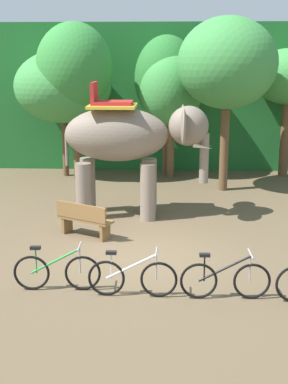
{
  "coord_description": "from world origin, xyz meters",
  "views": [
    {
      "loc": [
        0.72,
        -11.32,
        4.44
      ],
      "look_at": [
        0.1,
        1.0,
        1.3
      ],
      "focal_mm": 49.72,
      "sensor_mm": 36.0,
      "label": 1
    }
  ],
  "objects_px": {
    "tree_far_right": "(167,79)",
    "tree_left": "(171,90)",
    "bike_green": "(57,272)",
    "bike_black": "(225,280)",
    "tree_far_left": "(74,68)",
    "tree_center_left": "(63,87)",
    "elephant": "(129,140)",
    "tree_right": "(227,64)",
    "wooden_bench": "(84,219)",
    "bike_white": "(132,277)"
  },
  "relations": [
    {
      "from": "bike_white",
      "to": "bike_black",
      "type": "distance_m",
      "value": 1.75
    },
    {
      "from": "tree_far_right",
      "to": "tree_right",
      "type": "relative_size",
      "value": 0.91
    },
    {
      "from": "tree_center_left",
      "to": "tree_far_left",
      "type": "xyz_separation_m",
      "value": [
        0.56,
        -0.64,
        0.7
      ]
    },
    {
      "from": "bike_white",
      "to": "bike_green",
      "type": "bearing_deg",
      "value": 172.03
    },
    {
      "from": "tree_far_left",
      "to": "tree_right",
      "type": "xyz_separation_m",
      "value": [
        5.27,
        -1.34,
        0.16
      ]
    },
    {
      "from": "tree_right",
      "to": "bike_white",
      "type": "height_order",
      "value": "tree_right"
    },
    {
      "from": "tree_center_left",
      "to": "tree_right",
      "type": "bearing_deg",
      "value": -18.83
    },
    {
      "from": "tree_left",
      "to": "bike_green",
      "type": "bearing_deg",
      "value": -101.97
    },
    {
      "from": "tree_right",
      "to": "wooden_bench",
      "type": "xyz_separation_m",
      "value": [
        -3.98,
        -5.14,
        -3.75
      ]
    },
    {
      "from": "tree_far_right",
      "to": "bike_black",
      "type": "xyz_separation_m",
      "value": [
        1.23,
        -10.93,
        -3.25
      ]
    },
    {
      "from": "tree_right",
      "to": "bike_green",
      "type": "relative_size",
      "value": 3.36
    },
    {
      "from": "tree_left",
      "to": "elephant",
      "type": "distance_m",
      "value": 5.43
    },
    {
      "from": "tree_center_left",
      "to": "elephant",
      "type": "relative_size",
      "value": 1.14
    },
    {
      "from": "tree_far_right",
      "to": "bike_green",
      "type": "xyz_separation_m",
      "value": [
        -2.01,
        -10.7,
        -3.25
      ]
    },
    {
      "from": "tree_far_left",
      "to": "tree_left",
      "type": "bearing_deg",
      "value": 10.61
    },
    {
      "from": "tree_left",
      "to": "wooden_bench",
      "type": "bearing_deg",
      "value": -106.9
    },
    {
      "from": "tree_center_left",
      "to": "tree_right",
      "type": "height_order",
      "value": "tree_right"
    },
    {
      "from": "tree_far_right",
      "to": "wooden_bench",
      "type": "bearing_deg",
      "value": -104.83
    },
    {
      "from": "tree_left",
      "to": "tree_far_right",
      "type": "bearing_deg",
      "value": 113.77
    },
    {
      "from": "bike_black",
      "to": "bike_white",
      "type": "bearing_deg",
      "value": 179.42
    },
    {
      "from": "bike_white",
      "to": "bike_black",
      "type": "height_order",
      "value": "same"
    },
    {
      "from": "tree_center_left",
      "to": "elephant",
      "type": "xyz_separation_m",
      "value": [
        2.83,
        -5.19,
        -1.17
      ]
    },
    {
      "from": "wooden_bench",
      "to": "tree_far_left",
      "type": "bearing_deg",
      "value": 101.21
    },
    {
      "from": "bike_green",
      "to": "tree_left",
      "type": "bearing_deg",
      "value": 78.03
    },
    {
      "from": "tree_left",
      "to": "bike_green",
      "type": "xyz_separation_m",
      "value": [
        -2.19,
        -10.31,
        -2.89
      ]
    },
    {
      "from": "tree_far_left",
      "to": "tree_left",
      "type": "height_order",
      "value": "tree_far_left"
    },
    {
      "from": "tree_far_right",
      "to": "elephant",
      "type": "xyz_separation_m",
      "value": [
        -1.0,
        -5.58,
        -1.44
      ]
    },
    {
      "from": "tree_left",
      "to": "tree_center_left",
      "type": "bearing_deg",
      "value": -179.97
    },
    {
      "from": "bike_green",
      "to": "bike_black",
      "type": "distance_m",
      "value": 3.25
    },
    {
      "from": "tree_center_left",
      "to": "tree_left",
      "type": "bearing_deg",
      "value": 0.03
    },
    {
      "from": "bike_black",
      "to": "elephant",
      "type": "bearing_deg",
      "value": 112.58
    },
    {
      "from": "elephant",
      "to": "tree_left",
      "type": "bearing_deg",
      "value": 77.28
    },
    {
      "from": "tree_center_left",
      "to": "tree_far_right",
      "type": "bearing_deg",
      "value": 5.91
    },
    {
      "from": "tree_far_left",
      "to": "tree_far_right",
      "type": "relative_size",
      "value": 1.08
    },
    {
      "from": "tree_far_right",
      "to": "bike_white",
      "type": "xyz_separation_m",
      "value": [
        -0.52,
        -10.91,
        -3.25
      ]
    },
    {
      "from": "tree_far_left",
      "to": "tree_center_left",
      "type": "bearing_deg",
      "value": 130.77
    },
    {
      "from": "tree_left",
      "to": "bike_black",
      "type": "height_order",
      "value": "tree_left"
    },
    {
      "from": "tree_center_left",
      "to": "tree_left",
      "type": "relative_size",
      "value": 1.01
    },
    {
      "from": "bike_green",
      "to": "wooden_bench",
      "type": "height_order",
      "value": "bike_green"
    },
    {
      "from": "tree_far_right",
      "to": "wooden_bench",
      "type": "relative_size",
      "value": 3.46
    },
    {
      "from": "tree_center_left",
      "to": "wooden_bench",
      "type": "xyz_separation_m",
      "value": [
        1.84,
        -7.12,
        -2.9
      ]
    },
    {
      "from": "tree_far_left",
      "to": "wooden_bench",
      "type": "distance_m",
      "value": 7.52
    },
    {
      "from": "tree_far_right",
      "to": "bike_black",
      "type": "height_order",
      "value": "tree_far_right"
    },
    {
      "from": "tree_right",
      "to": "bike_white",
      "type": "bearing_deg",
      "value": -106.41
    },
    {
      "from": "tree_far_left",
      "to": "bike_green",
      "type": "bearing_deg",
      "value": -82.55
    },
    {
      "from": "tree_far_right",
      "to": "elephant",
      "type": "distance_m",
      "value": 5.85
    },
    {
      "from": "bike_black",
      "to": "wooden_bench",
      "type": "height_order",
      "value": "bike_black"
    },
    {
      "from": "elephant",
      "to": "bike_white",
      "type": "height_order",
      "value": "elephant"
    },
    {
      "from": "tree_far_right",
      "to": "tree_left",
      "type": "distance_m",
      "value": 0.56
    },
    {
      "from": "bike_green",
      "to": "bike_white",
      "type": "relative_size",
      "value": 1.0
    }
  ]
}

